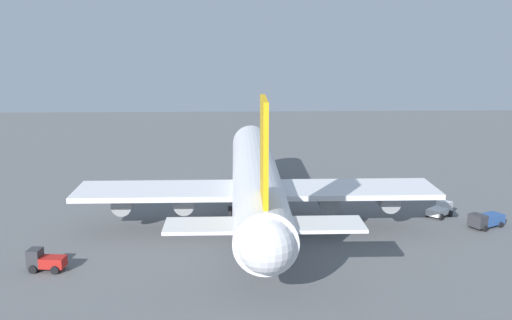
# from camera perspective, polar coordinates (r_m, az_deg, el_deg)

# --- Properties ---
(ground_plane) EXTENTS (241.60, 241.60, 0.00)m
(ground_plane) POSITION_cam_1_polar(r_m,az_deg,el_deg) (87.07, -0.00, -5.86)
(ground_plane) COLOR slate
(cargo_airplane) EXTENTS (60.40, 48.76, 20.19)m
(cargo_airplane) POSITION_cam_1_polar(r_m,az_deg,el_deg) (85.24, 0.00, -1.80)
(cargo_airplane) COLOR silver
(cargo_airplane) RESTS_ON ground_plane
(maintenance_van) EXTENTS (4.34, 4.46, 2.07)m
(maintenance_van) POSITION_cam_1_polar(r_m,az_deg,el_deg) (93.58, 16.81, -4.46)
(maintenance_van) COLOR silver
(maintenance_van) RESTS_ON ground_plane
(fuel_truck) EXTENTS (4.49, 5.64, 2.09)m
(fuel_truck) POSITION_cam_1_polar(r_m,az_deg,el_deg) (90.44, 20.64, -5.25)
(fuel_truck) COLOR #333338
(fuel_truck) RESTS_ON ground_plane
(baggage_tug) EXTENTS (2.66, 4.30, 2.53)m
(baggage_tug) POSITION_cam_1_polar(r_m,az_deg,el_deg) (74.02, -19.11, -8.85)
(baggage_tug) COLOR #333338
(baggage_tug) RESTS_ON ground_plane
(safety_cone_nose) EXTENTS (0.53, 0.53, 0.76)m
(safety_cone_nose) POSITION_cam_1_polar(r_m,az_deg,el_deg) (113.12, -0.98, -1.45)
(safety_cone_nose) COLOR orange
(safety_cone_nose) RESTS_ON ground_plane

